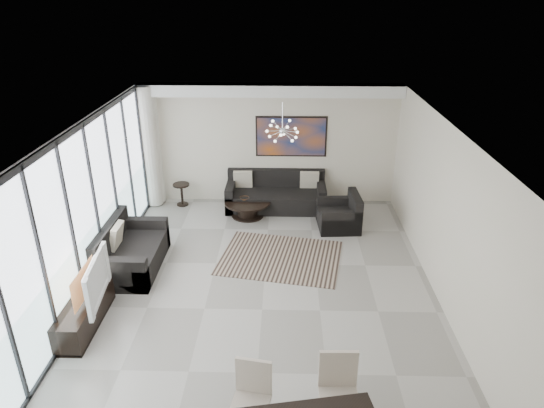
{
  "coord_description": "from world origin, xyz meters",
  "views": [
    {
      "loc": [
        0.34,
        -6.59,
        4.92
      ],
      "look_at": [
        0.13,
        1.5,
        1.25
      ],
      "focal_mm": 32.0,
      "sensor_mm": 36.0,
      "label": 1
    }
  ],
  "objects_px": {
    "tv_console": "(85,312)",
    "television": "(90,280)",
    "coffee_table": "(248,208)",
    "sofa_main": "(276,196)"
  },
  "relations": [
    {
      "from": "tv_console",
      "to": "television",
      "type": "xyz_separation_m",
      "value": [
        0.16,
        0.02,
        0.58
      ]
    },
    {
      "from": "coffee_table",
      "to": "television",
      "type": "xyz_separation_m",
      "value": [
        -2.1,
        -4.01,
        0.61
      ]
    },
    {
      "from": "tv_console",
      "to": "television",
      "type": "relative_size",
      "value": 1.26
    },
    {
      "from": "television",
      "to": "tv_console",
      "type": "bearing_deg",
      "value": 92.43
    },
    {
      "from": "coffee_table",
      "to": "television",
      "type": "height_order",
      "value": "television"
    },
    {
      "from": "sofa_main",
      "to": "television",
      "type": "height_order",
      "value": "television"
    },
    {
      "from": "coffee_table",
      "to": "television",
      "type": "relative_size",
      "value": 0.89
    },
    {
      "from": "coffee_table",
      "to": "sofa_main",
      "type": "distance_m",
      "value": 0.82
    },
    {
      "from": "sofa_main",
      "to": "tv_console",
      "type": "distance_m",
      "value": 5.39
    },
    {
      "from": "sofa_main",
      "to": "tv_console",
      "type": "relative_size",
      "value": 1.55
    }
  ]
}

